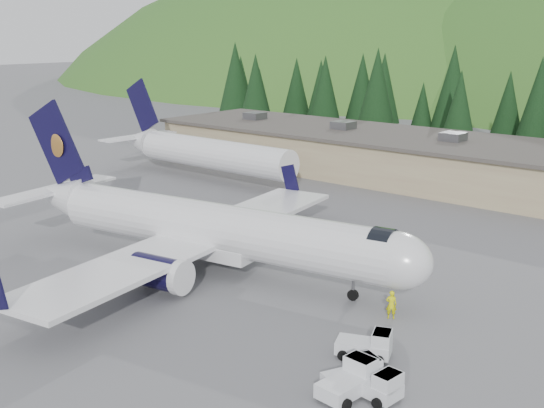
{
  "coord_description": "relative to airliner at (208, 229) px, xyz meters",
  "views": [
    {
      "loc": [
        33.59,
        -34.03,
        17.4
      ],
      "look_at": [
        0.0,
        6.0,
        4.0
      ],
      "focal_mm": 45.0,
      "sensor_mm": 36.0,
      "label": 1
    }
  ],
  "objects": [
    {
      "name": "baggage_tug_b",
      "position": [
        19.31,
        -7.75,
        -2.47
      ],
      "size": [
        3.04,
        2.02,
        1.55
      ],
      "rotation": [
        0.0,
        0.0,
        -0.11
      ],
      "color": "silver",
      "rests_on": "ground"
    },
    {
      "name": "ramp_worker",
      "position": [
        15.07,
        0.91,
        -2.24
      ],
      "size": [
        0.8,
        0.72,
        1.84
      ],
      "primitive_type": "imported",
      "rotation": [
        0.0,
        0.0,
        3.68
      ],
      "color": "#E2E408",
      "rests_on": "ground"
    },
    {
      "name": "second_airliner",
      "position": [
        -23.89,
        22.17,
        0.16
      ],
      "size": [
        27.5,
        11.0,
        10.05
      ],
      "color": "white",
      "rests_on": "ground"
    },
    {
      "name": "baggage_tug_a",
      "position": [
        16.76,
        -4.37,
        -2.45
      ],
      "size": [
        3.31,
        2.63,
        1.58
      ],
      "rotation": [
        0.0,
        0.0,
        0.39
      ],
      "color": "silver",
      "rests_on": "ground"
    },
    {
      "name": "baggage_tug_d",
      "position": [
        18.03,
        -7.52,
        -2.48
      ],
      "size": [
        2.59,
        3.17,
        1.51
      ],
      "rotation": [
        0.0,
        0.0,
        1.13
      ],
      "color": "silver",
      "rests_on": "ground"
    },
    {
      "name": "ground",
      "position": [
        1.03,
        0.17,
        -3.16
      ],
      "size": [
        600.0,
        600.0,
        0.0
      ],
      "primitive_type": "plane",
      "color": "#5D5D62"
    },
    {
      "name": "tree_line",
      "position": [
        -7.88,
        63.09,
        4.38
      ],
      "size": [
        113.15,
        17.34,
        14.43
      ],
      "color": "black",
      "rests_on": "ground"
    },
    {
      "name": "baggage_tug_c",
      "position": [
        18.18,
        -8.24,
        -2.41
      ],
      "size": [
        2.15,
        3.28,
        1.68
      ],
      "rotation": [
        0.0,
        0.0,
        1.48
      ],
      "color": "silver",
      "rests_on": "ground"
    },
    {
      "name": "terminal_building",
      "position": [
        -3.98,
        38.17,
        -0.54
      ],
      "size": [
        71.0,
        17.0,
        6.1
      ],
      "color": "#9C8462",
      "rests_on": "ground"
    },
    {
      "name": "airliner",
      "position": [
        0.0,
        0.0,
        0.0
      ],
      "size": [
        35.72,
        33.67,
        11.86
      ],
      "rotation": [
        0.0,
        0.0,
        0.16
      ],
      "color": "white",
      "rests_on": "ground"
    }
  ]
}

